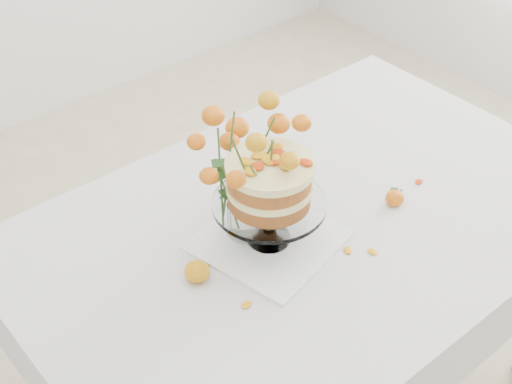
% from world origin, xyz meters
% --- Properties ---
extents(table, '(1.43, 0.93, 0.76)m').
position_xyz_m(table, '(0.00, 0.00, 0.67)').
color(table, tan).
rests_on(table, ground).
extents(napkin, '(0.35, 0.35, 0.01)m').
position_xyz_m(napkin, '(-0.14, -0.00, 0.76)').
color(napkin, white).
rests_on(napkin, table).
extents(cake_stand, '(0.25, 0.25, 0.23)m').
position_xyz_m(cake_stand, '(-0.14, -0.00, 0.92)').
color(cake_stand, white).
rests_on(cake_stand, napkin).
extents(rose_vase, '(0.31, 0.31, 0.37)m').
position_xyz_m(rose_vase, '(-0.17, 0.05, 0.97)').
color(rose_vase, white).
rests_on(rose_vase, table).
extents(loose_rose_near, '(0.10, 0.06, 0.05)m').
position_xyz_m(loose_rose_near, '(-0.33, 0.01, 0.78)').
color(loose_rose_near, orange).
rests_on(loose_rose_near, table).
extents(loose_rose_far, '(0.08, 0.05, 0.04)m').
position_xyz_m(loose_rose_far, '(0.19, -0.10, 0.78)').
color(loose_rose_far, orange).
rests_on(loose_rose_far, table).
extents(stray_petal_a, '(0.03, 0.02, 0.00)m').
position_xyz_m(stray_petal_a, '(-0.12, -0.10, 0.76)').
color(stray_petal_a, orange).
rests_on(stray_petal_a, table).
extents(stray_petal_b, '(0.03, 0.02, 0.00)m').
position_xyz_m(stray_petal_b, '(-0.02, -0.14, 0.76)').
color(stray_petal_b, orange).
rests_on(stray_petal_b, table).
extents(stray_petal_c, '(0.03, 0.02, 0.00)m').
position_xyz_m(stray_petal_c, '(0.02, -0.18, 0.76)').
color(stray_petal_c, orange).
rests_on(stray_petal_c, table).
extents(stray_petal_d, '(0.03, 0.02, 0.00)m').
position_xyz_m(stray_petal_d, '(-0.26, -0.05, 0.76)').
color(stray_petal_d, orange).
rests_on(stray_petal_d, table).
extents(stray_petal_e, '(0.03, 0.02, 0.00)m').
position_xyz_m(stray_petal_e, '(-0.30, -0.12, 0.76)').
color(stray_petal_e, orange).
rests_on(stray_petal_e, table).
extents(stray_petal_f, '(0.03, 0.02, 0.00)m').
position_xyz_m(stray_petal_f, '(0.30, -0.08, 0.76)').
color(stray_petal_f, orange).
rests_on(stray_petal_f, table).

